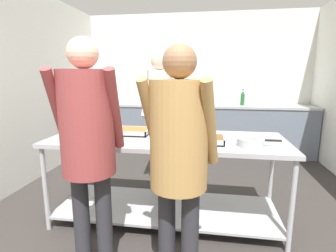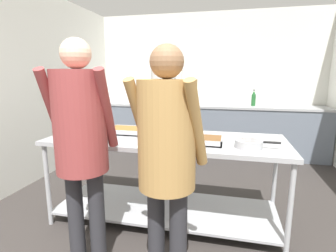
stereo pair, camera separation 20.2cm
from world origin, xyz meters
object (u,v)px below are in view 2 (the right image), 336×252
at_px(serving_tray_vegetables, 196,140).
at_px(guest_serving_left, 81,134).
at_px(broccoli_bowl, 161,132).
at_px(cook_behind_counter, 164,106).
at_px(plate_stack, 81,135).
at_px(sauce_pan, 249,144).
at_px(water_bottle, 254,98).
at_px(guest_serving_right, 167,148).
at_px(serving_tray_roast, 130,131).

relative_size(serving_tray_vegetables, guest_serving_left, 0.28).
relative_size(broccoli_bowl, cook_behind_counter, 0.12).
xyz_separation_m(plate_stack, sauce_pan, (1.60, 0.00, 0.01)).
xyz_separation_m(cook_behind_counter, water_bottle, (1.22, 1.75, -0.04)).
xyz_separation_m(guest_serving_right, cook_behind_counter, (-0.43, 1.61, 0.07)).
relative_size(guest_serving_left, cook_behind_counter, 0.99).
bearing_deg(broccoli_bowl, serving_tray_roast, 174.51).
height_order(broccoli_bowl, serving_tray_vegetables, broccoli_bowl).
height_order(serving_tray_roast, broccoli_bowl, broccoli_bowl).
xyz_separation_m(broccoli_bowl, sauce_pan, (0.85, -0.27, 0.00)).
height_order(guest_serving_left, water_bottle, guest_serving_left).
xyz_separation_m(plate_stack, guest_serving_right, (1.05, -0.69, 0.13)).
relative_size(plate_stack, broccoli_bowl, 1.34).
xyz_separation_m(serving_tray_roast, sauce_pan, (1.21, -0.31, 0.01)).
distance_m(plate_stack, guest_serving_left, 0.76).
height_order(sauce_pan, guest_serving_left, guest_serving_left).
bearing_deg(broccoli_bowl, water_bottle, 65.75).
relative_size(serving_tray_roast, sauce_pan, 1.20).
bearing_deg(broccoli_bowl, sauce_pan, -17.88).
bearing_deg(serving_tray_vegetables, cook_behind_counter, 121.35).
bearing_deg(guest_serving_left, serving_tray_roast, 90.30).
xyz_separation_m(broccoli_bowl, guest_serving_right, (0.29, -0.96, 0.12)).
distance_m(plate_stack, guest_serving_right, 1.26).
bearing_deg(sauce_pan, broccoli_bowl, 162.12).
height_order(broccoli_bowl, guest_serving_right, guest_serving_right).
height_order(serving_tray_roast, water_bottle, water_bottle).
bearing_deg(guest_serving_left, sauce_pan, 27.67).
bearing_deg(broccoli_bowl, guest_serving_right, -73.12).
xyz_separation_m(serving_tray_roast, broccoli_bowl, (0.36, -0.03, 0.01)).
distance_m(guest_serving_right, water_bottle, 3.45).
relative_size(guest_serving_left, guest_serving_right, 1.04).
xyz_separation_m(serving_tray_roast, cook_behind_counter, (0.22, 0.61, 0.20)).
height_order(serving_tray_roast, sauce_pan, sauce_pan).
bearing_deg(cook_behind_counter, plate_stack, -123.79).
xyz_separation_m(serving_tray_vegetables, water_bottle, (0.70, 2.60, 0.17)).
relative_size(serving_tray_vegetables, cook_behind_counter, 0.28).
bearing_deg(water_bottle, sauce_pan, -95.00).
relative_size(plate_stack, cook_behind_counter, 0.16).
distance_m(broccoli_bowl, guest_serving_right, 1.01).
bearing_deg(cook_behind_counter, guest_serving_left, -97.99).
bearing_deg(serving_tray_vegetables, plate_stack, -176.26).
xyz_separation_m(serving_tray_vegetables, sauce_pan, (0.47, -0.07, 0.01)).
relative_size(serving_tray_vegetables, water_bottle, 1.67).
relative_size(broccoli_bowl, water_bottle, 0.71).
distance_m(sauce_pan, guest_serving_left, 1.37).
bearing_deg(guest_serving_left, guest_serving_right, -5.22).
bearing_deg(serving_tray_roast, cook_behind_counter, 70.08).
distance_m(broccoli_bowl, guest_serving_left, 0.98).
xyz_separation_m(broccoli_bowl, serving_tray_vegetables, (0.38, -0.20, -0.01)).
distance_m(guest_serving_left, water_bottle, 3.60).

